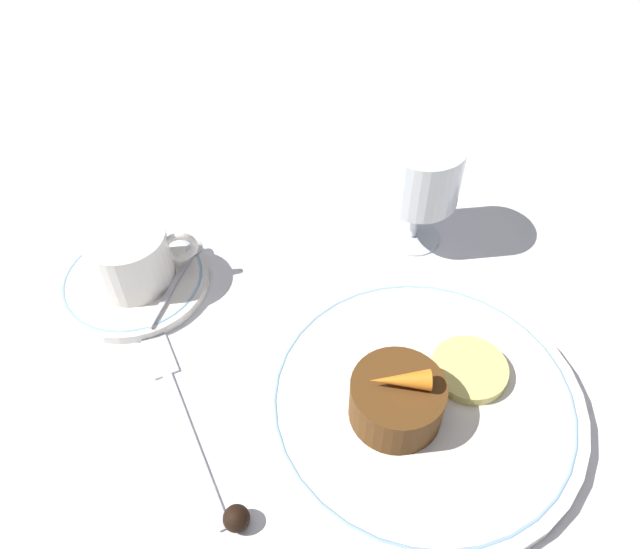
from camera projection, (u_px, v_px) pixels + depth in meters
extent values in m
plane|color=white|center=(359.00, 364.00, 0.55)|extent=(3.00, 3.00, 0.00)
cylinder|color=white|center=(422.00, 402.00, 0.52)|extent=(0.26, 0.26, 0.01)
torus|color=#8CB2D1|center=(423.00, 399.00, 0.51)|extent=(0.25, 0.25, 0.00)
cylinder|color=white|center=(134.00, 281.00, 0.61)|extent=(0.15, 0.15, 0.01)
torus|color=#8CB2D1|center=(133.00, 278.00, 0.61)|extent=(0.13, 0.13, 0.00)
cylinder|color=white|center=(129.00, 257.00, 0.58)|extent=(0.08, 0.08, 0.06)
cylinder|color=brown|center=(128.00, 254.00, 0.58)|extent=(0.07, 0.07, 0.05)
torus|color=white|center=(180.00, 247.00, 0.59)|extent=(0.04, 0.01, 0.04)
cube|color=silver|center=(171.00, 290.00, 0.59)|extent=(0.05, 0.09, 0.00)
ellipsoid|color=silver|center=(194.00, 248.00, 0.63)|extent=(0.02, 0.03, 0.00)
cylinder|color=silver|center=(412.00, 236.00, 0.66)|extent=(0.06, 0.06, 0.01)
cylinder|color=silver|center=(415.00, 216.00, 0.64)|extent=(0.01, 0.01, 0.05)
cylinder|color=silver|center=(422.00, 173.00, 0.59)|extent=(0.08, 0.08, 0.06)
cylinder|color=#5B0F1E|center=(420.00, 183.00, 0.60)|extent=(0.07, 0.07, 0.03)
cube|color=silver|center=(193.00, 445.00, 0.49)|extent=(0.04, 0.14, 0.01)
cube|color=silver|center=(159.00, 353.00, 0.55)|extent=(0.03, 0.05, 0.01)
cylinder|color=#563314|center=(397.00, 400.00, 0.49)|extent=(0.07, 0.07, 0.04)
cone|color=orange|center=(400.00, 380.00, 0.47)|extent=(0.05, 0.03, 0.02)
cylinder|color=#EFE075|center=(469.00, 370.00, 0.52)|extent=(0.06, 0.06, 0.01)
sphere|color=black|center=(236.00, 518.00, 0.45)|extent=(0.02, 0.02, 0.02)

